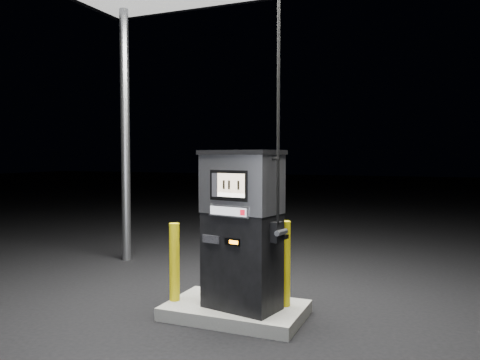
% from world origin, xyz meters
% --- Properties ---
extents(ground, '(80.00, 80.00, 0.00)m').
position_xyz_m(ground, '(0.00, 0.00, 0.00)').
color(ground, black).
rests_on(ground, ground).
extents(pump_island, '(1.60, 1.00, 0.15)m').
position_xyz_m(pump_island, '(0.00, 0.00, 0.07)').
color(pump_island, slate).
rests_on(pump_island, ground).
extents(fuel_dispenser, '(1.04, 0.71, 3.76)m').
position_xyz_m(fuel_dispenser, '(0.12, -0.10, 1.08)').
color(fuel_dispenser, black).
rests_on(fuel_dispenser, pump_island).
extents(bollard_left, '(0.16, 0.16, 0.94)m').
position_xyz_m(bollard_left, '(-0.74, -0.14, 0.62)').
color(bollard_left, '#D3C00B').
rests_on(bollard_left, pump_island).
extents(bollard_right, '(0.17, 0.17, 0.99)m').
position_xyz_m(bollard_right, '(0.55, 0.17, 0.65)').
color(bollard_right, '#D3C00B').
rests_on(bollard_right, pump_island).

